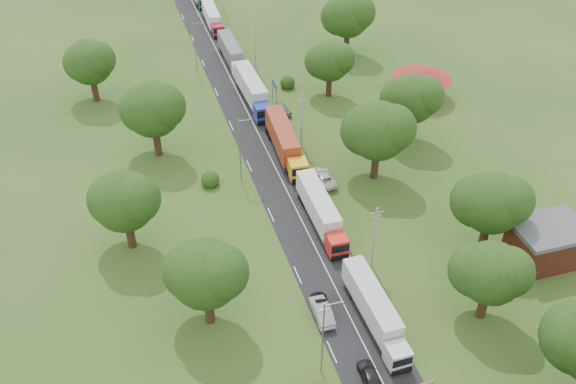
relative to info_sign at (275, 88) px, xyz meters
name	(u,v)px	position (x,y,z in m)	size (l,w,h in m)	color
ground	(310,238)	(-5.20, -35.00, -3.00)	(260.00, 260.00, 0.00)	#294818
road	(269,155)	(-5.20, -15.00, -3.00)	(8.00, 200.00, 0.04)	black
info_sign	(275,88)	(0.00, 0.00, 0.00)	(0.12, 3.10, 4.10)	slate
pole_1	(374,236)	(0.30, -42.00, 1.68)	(1.60, 0.24, 9.00)	gray
pole_2	(302,120)	(0.30, -14.00, 1.68)	(1.60, 0.24, 9.00)	gray
pole_3	(255,45)	(0.30, 14.00, 1.68)	(1.60, 0.24, 9.00)	gray
lamp_0	(324,335)	(-10.55, -55.00, 2.55)	(2.03, 0.22, 10.00)	slate
lamp_1	(241,147)	(-10.55, -20.00, 2.55)	(2.03, 0.22, 10.00)	slate
lamp_2	(196,46)	(-10.55, 15.00, 2.55)	(2.03, 0.22, 10.00)	slate
tree_2	(490,272)	(8.79, -52.86, 3.59)	(8.00, 8.00, 10.10)	#382616
tree_3	(491,202)	(14.79, -42.84, 4.22)	(8.80, 8.80, 11.07)	#382616
tree_4	(378,130)	(7.79, -24.83, 4.85)	(9.60, 9.60, 12.05)	#382616
tree_5	(412,98)	(16.79, -16.84, 4.22)	(8.80, 8.80, 11.07)	#382616
tree_6	(330,61)	(9.79, 0.14, 3.59)	(8.00, 8.00, 10.10)	#382616
tree_7	(348,15)	(18.79, 15.17, 4.85)	(9.60, 9.60, 12.05)	#382616
tree_10	(205,273)	(-20.21, -44.84, 4.22)	(8.80, 8.80, 11.07)	#382616
tree_11	(124,200)	(-27.21, -29.84, 4.22)	(8.80, 8.80, 11.07)	#382616
tree_12	(152,109)	(-21.21, -9.83, 4.85)	(9.60, 9.60, 12.05)	#382616
tree_13	(89,62)	(-29.21, 10.16, 4.22)	(8.80, 8.80, 11.07)	#382616
house_brick	(546,243)	(20.80, -47.00, -0.35)	(8.60, 6.60, 5.20)	maroon
house_cream	(422,78)	(24.80, -5.00, 0.64)	(10.08, 10.08, 5.80)	beige
truck_0	(375,309)	(-3.02, -50.47, -0.93)	(2.61, 14.11, 3.91)	silver
truck_1	(321,211)	(-3.06, -32.61, -0.86)	(2.61, 14.54, 4.03)	red
truck_2	(284,141)	(-2.85, -15.43, -0.68)	(3.44, 15.83, 4.37)	gold
truck_3	(252,90)	(-3.50, 1.64, -0.69)	(2.94, 15.75, 4.36)	#1B2FA4
truck_4	(231,52)	(-3.50, 17.65, -0.88)	(2.49, 14.44, 4.01)	white
truck_5	(212,17)	(-3.54, 36.03, -1.00)	(2.70, 13.65, 3.78)	maroon
car_lane_front	(370,375)	(-6.38, -57.40, -2.29)	(1.69, 4.19, 1.43)	black
car_lane_mid	(322,311)	(-8.20, -48.00, -2.18)	(1.74, 4.99, 1.64)	#999CA1
car_lane_rear	(321,306)	(-7.97, -47.00, -2.34)	(1.87, 4.59, 1.33)	black
car_verge_near	(323,177)	(0.30, -23.98, -2.20)	(2.66, 5.76, 1.60)	silver
car_verge_far	(282,109)	(0.30, -3.52, -2.24)	(1.81, 4.49, 1.53)	slate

